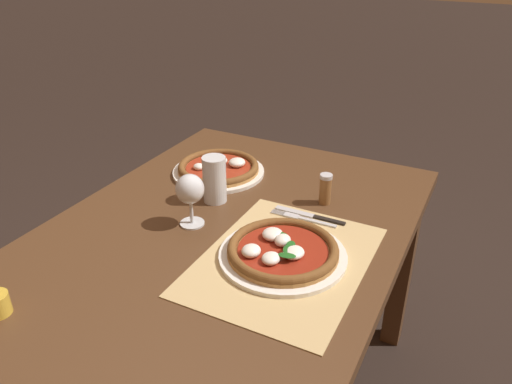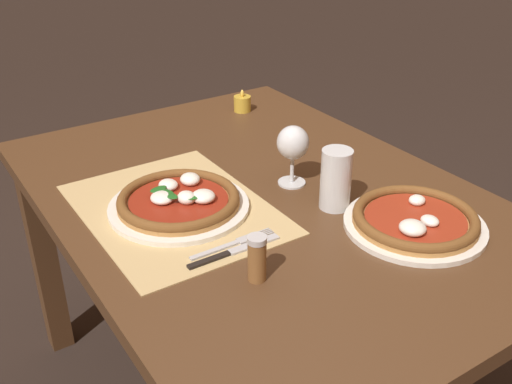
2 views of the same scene
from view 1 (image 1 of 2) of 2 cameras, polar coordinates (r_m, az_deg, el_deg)
dining_table at (r=1.45m, az=-3.90°, el=-7.87°), size 1.34×0.95×0.74m
paper_placemat at (r=1.28m, az=3.26°, el=-7.79°), size 0.52×0.40×0.00m
pizza_near at (r=1.27m, az=3.01°, el=-6.75°), size 0.33×0.33×0.05m
pizza_far at (r=1.71m, az=-4.27°, el=2.70°), size 0.31×0.31×0.05m
wine_glass at (r=1.38m, az=-7.65°, el=0.01°), size 0.08×0.08×0.16m
pint_glass at (r=1.52m, az=-4.76°, el=1.35°), size 0.07×0.07×0.15m
fork at (r=1.45m, az=5.36°, el=-3.03°), size 0.02×0.20×0.00m
knife at (r=1.46m, az=6.14°, el=-2.67°), size 0.02×0.22×0.01m
pepper_shaker at (r=1.52m, az=7.93°, el=0.36°), size 0.04×0.04×0.10m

